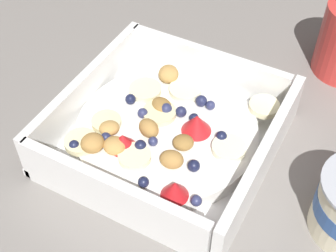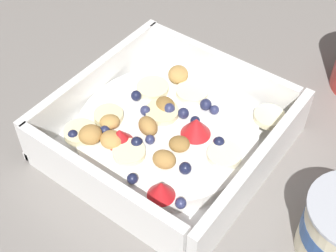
% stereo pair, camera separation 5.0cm
% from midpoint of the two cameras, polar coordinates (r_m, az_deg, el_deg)
% --- Properties ---
extents(ground_plane, '(2.40, 2.40, 0.00)m').
position_cam_midpoint_polar(ground_plane, '(0.52, -2.87, -2.19)').
color(ground_plane, gray).
extents(fruit_bowl, '(0.22, 0.22, 0.06)m').
position_cam_midpoint_polar(fruit_bowl, '(0.50, -2.93, -1.04)').
color(fruit_bowl, white).
rests_on(fruit_bowl, ground).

